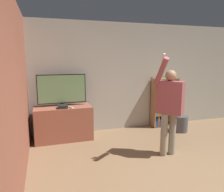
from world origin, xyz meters
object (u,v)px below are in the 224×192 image
Objects in this scene: bookshelf at (162,103)px; waste_bin at (181,124)px; person at (170,104)px; game_console at (63,107)px; television at (62,90)px.

waste_bin is (0.22, -0.55, -0.42)m from bookshelf.
person reaches higher than bookshelf.
waste_bin is (2.88, -0.20, -0.59)m from game_console.
television is at bearing 170.95° from waste_bin.
bookshelf reaches higher than game_console.
television is 0.56× the size of person.
television is 0.82× the size of bookshelf.
person is at bearing -133.98° from waste_bin.
television is 0.42m from game_console.
person reaches higher than game_console.
bookshelf is at bearing 2.12° from television.
bookshelf is 1.87m from person.
television is 2.68× the size of waste_bin.
waste_bin is (1.05, 1.09, -0.79)m from person.
bookshelf is 0.73m from waste_bin.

